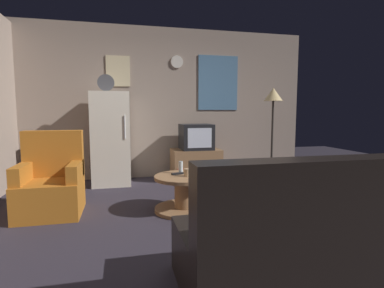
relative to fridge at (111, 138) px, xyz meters
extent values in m
plane|color=#2D2833|center=(1.01, -2.00, -0.75)|extent=(12.00, 12.00, 0.00)
cube|color=gray|center=(1.01, 0.45, 0.58)|extent=(5.20, 0.10, 2.68)
cube|color=teal|center=(1.95, 0.39, 0.97)|extent=(0.76, 0.02, 1.00)
cube|color=beige|center=(0.14, 0.39, 1.13)|extent=(0.40, 0.02, 0.52)
cylinder|color=silver|center=(1.17, 0.39, 1.32)|extent=(0.22, 0.03, 0.22)
cube|color=silver|center=(0.00, 0.00, 0.00)|extent=(0.60, 0.60, 1.50)
cylinder|color=silver|center=(0.22, -0.30, 0.20)|extent=(0.02, 0.02, 0.36)
cylinder|color=#4C4C51|center=(-0.05, -0.08, 0.89)|extent=(0.26, 0.04, 0.26)
cube|color=#8E6642|center=(1.43, 0.02, -0.49)|extent=(0.84, 0.52, 0.53)
cube|color=#AD4733|center=(1.43, -0.25, -0.57)|extent=(0.76, 0.01, 0.13)
cube|color=black|center=(1.44, 0.02, 0.00)|extent=(0.54, 0.50, 0.44)
cube|color=silver|center=(1.44, -0.23, 0.00)|extent=(0.41, 0.01, 0.33)
cylinder|color=#332D28|center=(2.70, -0.33, -0.74)|extent=(0.24, 0.24, 0.02)
cylinder|color=#332D28|center=(2.70, -0.33, -0.05)|extent=(0.04, 0.04, 1.40)
cone|color=#F2D18C|center=(2.70, -0.33, 0.73)|extent=(0.32, 0.32, 0.22)
cylinder|color=#8E6642|center=(0.89, -1.60, -0.73)|extent=(0.72, 0.72, 0.04)
cylinder|color=#8E6642|center=(0.89, -1.60, -0.54)|extent=(0.24, 0.24, 0.39)
cylinder|color=#8E6642|center=(0.89, -1.60, -0.35)|extent=(0.72, 0.72, 0.04)
cylinder|color=silver|center=(0.87, -1.46, -0.25)|extent=(0.05, 0.05, 0.15)
cylinder|color=silver|center=(1.01, -1.47, -0.28)|extent=(0.08, 0.08, 0.09)
cylinder|color=tan|center=(0.91, -1.65, -0.28)|extent=(0.08, 0.08, 0.09)
cube|color=black|center=(0.82, -1.52, -0.32)|extent=(0.16, 0.09, 0.02)
cube|color=#B2661E|center=(-0.64, -1.39, -0.55)|extent=(0.68, 0.68, 0.40)
cube|color=#B2661E|center=(-0.64, -1.13, -0.07)|extent=(0.68, 0.16, 0.56)
cube|color=#B2661E|center=(-0.92, -1.39, -0.25)|extent=(0.12, 0.60, 0.20)
cube|color=#B2661E|center=(-0.36, -1.39, -0.25)|extent=(0.12, 0.60, 0.20)
cube|color=black|center=(1.38, -3.27, -0.55)|extent=(1.70, 0.80, 0.40)
cube|color=black|center=(1.38, -3.57, -0.09)|extent=(1.70, 0.20, 0.52)
cube|color=tan|center=(2.04, -0.14, -0.74)|extent=(0.20, 0.14, 0.02)
cube|color=#BC5559|center=(2.04, -0.14, -0.72)|extent=(0.22, 0.13, 0.02)
cube|color=#B6619D|center=(2.04, -0.14, -0.70)|extent=(0.16, 0.18, 0.03)
camera|label=1|loc=(0.17, -5.06, 0.43)|focal=28.21mm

